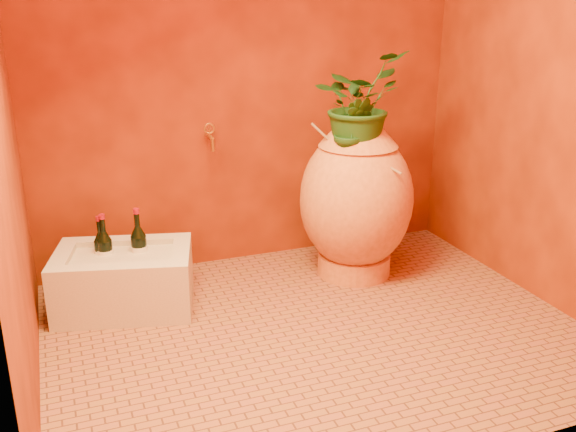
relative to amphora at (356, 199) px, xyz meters
name	(u,v)px	position (x,y,z in m)	size (l,w,h in m)	color
floor	(316,331)	(-0.47, -0.55, -0.45)	(2.50, 2.50, 0.00)	brown
wall_back	(249,47)	(-0.47, 0.45, 0.80)	(2.50, 0.02, 2.50)	#501604
wall_right	(559,56)	(0.78, -0.55, 0.80)	(0.02, 2.00, 2.50)	#501604
amphora	(356,199)	(0.00, 0.00, 0.00)	(0.68, 0.68, 0.91)	orange
stone_basin	(125,281)	(-1.29, 0.03, -0.30)	(0.76, 0.62, 0.31)	beige
wine_bottle_a	(105,252)	(-1.36, 0.10, -0.16)	(0.08, 0.08, 0.32)	black
wine_bottle_b	(139,249)	(-1.20, 0.07, -0.16)	(0.08, 0.08, 0.34)	black
wine_bottle_c	(102,252)	(-1.38, 0.12, -0.17)	(0.07, 0.07, 0.30)	black
wall_tap	(210,135)	(-0.73, 0.38, 0.34)	(0.06, 0.13, 0.15)	#B48829
plant_main	(358,103)	(-0.01, -0.01, 0.54)	(0.48, 0.42, 0.54)	#194117
plant_side	(353,131)	(-0.08, -0.09, 0.40)	(0.20, 0.16, 0.37)	#194117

